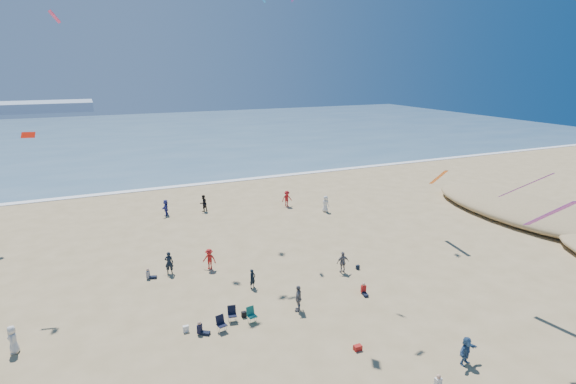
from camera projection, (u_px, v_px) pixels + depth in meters
name	position (u px, v px, depth m)	size (l,w,h in m)	color
ocean	(125.00, 136.00, 102.62)	(220.00, 100.00, 0.06)	#476B84
surf_line	(159.00, 188.00, 58.66)	(220.00, 1.20, 0.08)	white
standing_flyers	(249.00, 256.00, 35.76)	(28.71, 36.60, 1.94)	slate
seated_group	(317.00, 338.00, 25.69)	(14.39, 28.25, 0.84)	silver
chair_cluster	(236.00, 318.00, 27.61)	(2.70, 1.50, 1.00)	black
white_tote	(186.00, 329.00, 27.01)	(0.35, 0.20, 0.40)	white
black_backpack	(244.00, 314.00, 28.59)	(0.30, 0.22, 0.38)	black
cooler	(358.00, 348.00, 25.28)	(0.45, 0.30, 0.30)	#A41B17
navy_bag	(358.00, 267.00, 35.36)	(0.28, 0.18, 0.34)	black
kites_aloft	(355.00, 76.00, 30.72)	(40.05, 37.18, 29.00)	red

